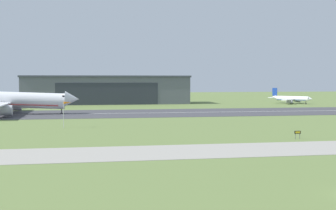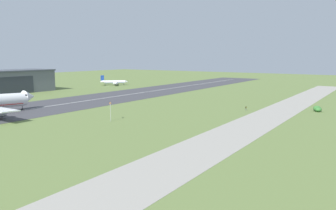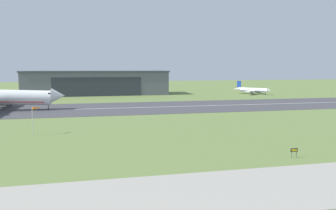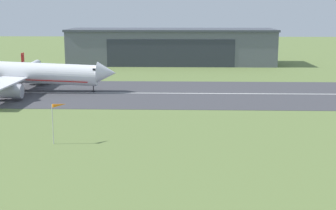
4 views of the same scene
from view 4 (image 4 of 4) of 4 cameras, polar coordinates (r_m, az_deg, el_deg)
ground_plane at (r=66.21m, az=13.04°, el=-8.47°), size 674.44×674.44×0.00m
runway_strip at (r=127.55m, az=7.60°, el=1.38°), size 434.44×42.59×0.06m
runway_centreline at (r=127.54m, az=7.60°, el=1.40°), size 391.00×0.70×0.01m
hangar_building at (r=196.15m, az=0.41°, el=7.16°), size 84.97×24.20×14.56m
airplane_landing at (r=135.19m, az=-18.27°, el=3.74°), size 57.34×52.48×17.99m
airplane_parked_centre at (r=168.20m, az=-16.34°, el=4.50°), size 16.99×25.04×8.76m
windsock_pole at (r=80.94m, az=-13.18°, el=-0.27°), size 2.28×2.22×6.87m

